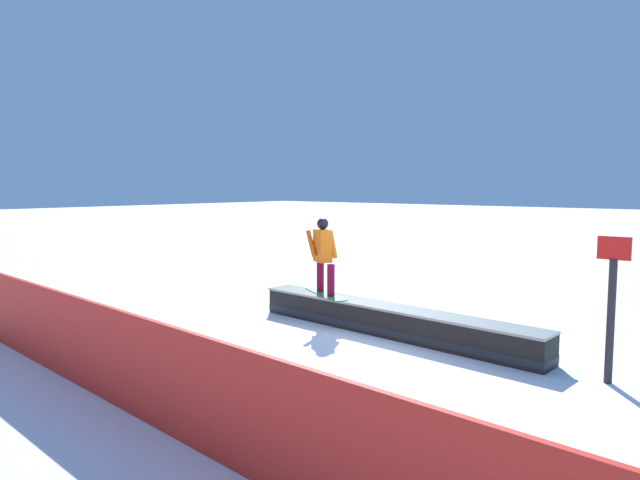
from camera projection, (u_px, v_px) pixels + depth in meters
name	position (u px, v px, depth m)	size (l,w,h in m)	color
ground_plane	(389.00, 335.00, 9.87)	(120.00, 120.00, 0.00)	white
grind_box	(389.00, 322.00, 9.85)	(5.64, 0.89, 0.51)	black
snowboarder	(323.00, 253.00, 10.87)	(1.39, 0.91, 1.45)	#2D8343
safety_fence	(146.00, 370.00, 6.20)	(11.94, 0.06, 1.16)	red
trail_marker	(611.00, 305.00, 7.37)	(0.40, 0.10, 1.92)	#262628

